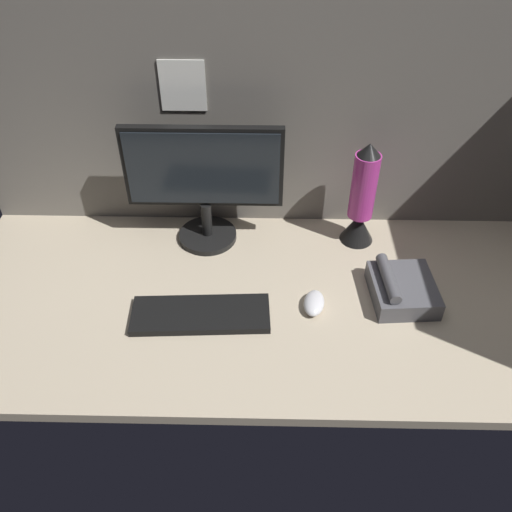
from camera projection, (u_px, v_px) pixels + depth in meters
The scene contains 7 objects.
ground_plane at pixel (273, 297), 155.97cm from camera, with size 180.00×80.00×3.00cm, color tan.
cubicle_wall_back at pixel (276, 110), 158.59cm from camera, with size 180.00×5.50×74.40cm.
monitor at pixel (204, 179), 159.98cm from camera, with size 46.25×18.00×38.18cm.
keyboard at pixel (201, 315), 147.68cm from camera, with size 37.00×13.00×2.00cm, color black.
mouse at pixel (314, 303), 149.92cm from camera, with size 5.60×9.60×3.40cm, color silver.
lava_lamp at pixel (361, 202), 163.94cm from camera, with size 10.36×10.36×33.92cm.
desk_phone at pixel (401, 289), 151.91cm from camera, with size 18.37×20.21×8.80cm.
Camera 1 is at (-2.69, -109.47, 110.30)cm, focal length 38.60 mm.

